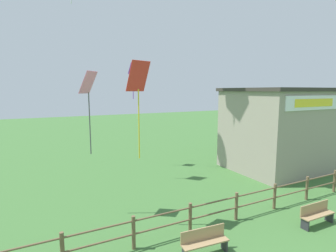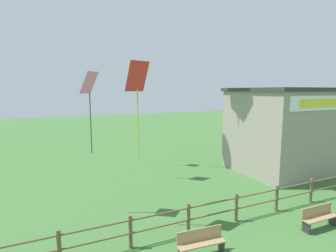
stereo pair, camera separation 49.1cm
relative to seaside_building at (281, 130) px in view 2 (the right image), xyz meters
The scene contains 7 objects.
wooden_fence 11.47m from the seaside_building, 154.90° to the right, with size 19.56×0.14×1.27m.
seaside_building is the anchor object (origin of this frame).
park_bench_near_fence 12.44m from the seaside_building, 149.34° to the right, with size 1.78×0.54×0.95m.
park_bench_by_building 8.70m from the seaside_building, 126.61° to the right, with size 1.76×0.44×0.95m.
kite_purple_streamer 11.23m from the seaside_building, 148.18° to the left, with size 0.75×0.61×2.67m.
kite_red_diamond 12.56m from the seaside_building, 164.50° to the right, with size 1.02×0.74×3.98m.
kite_pink_diamond 13.69m from the seaside_building, behind, with size 0.92×0.92×3.75m.
Camera 2 is at (-4.92, -2.44, 5.79)m, focal length 28.00 mm.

